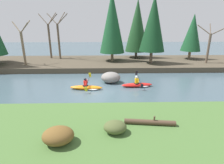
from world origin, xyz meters
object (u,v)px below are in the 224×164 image
Objects in this scene: kayaker_lead at (138,85)px; boulder_midstream at (111,77)px; driftwood_log at (150,122)px; kayaker_middle at (88,87)px.

kayaker_lead reaches higher than boulder_midstream.
boulder_midstream is at bearing 147.99° from kayaker_lead.
kayaker_lead is 7.32m from driftwood_log.
kayaker_lead reaches higher than driftwood_log.
kayaker_middle reaches higher than boulder_midstream.
boulder_midstream is 0.76× the size of driftwood_log.
kayaker_lead is 4.40m from kayaker_middle.
driftwood_log is (1.66, -8.49, 0.31)m from boulder_midstream.
boulder_midstream is 8.66m from driftwood_log.
boulder_midstream is at bearing 46.77° from kayaker_middle.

